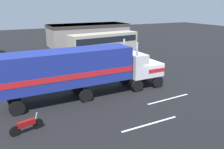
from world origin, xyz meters
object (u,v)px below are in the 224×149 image
(parked_bus, at_px, (104,42))
(parked_car, at_px, (37,61))
(motorcycle, at_px, (27,125))
(semi_truck, at_px, (82,68))
(person_bystander, at_px, (95,74))

(parked_bus, height_order, parked_car, parked_bus)
(parked_bus, distance_m, motorcycle, 22.82)
(semi_truck, bearing_deg, parked_bus, 59.67)
(motorcycle, bearing_deg, semi_truck, 38.38)
(parked_bus, relative_size, parked_car, 2.37)
(person_bystander, distance_m, parked_car, 9.41)
(parked_car, relative_size, motorcycle, 2.29)
(semi_truck, bearing_deg, parked_car, 99.43)
(parked_car, bearing_deg, person_bystander, -62.87)
(semi_truck, height_order, motorcycle, semi_truck)
(semi_truck, height_order, person_bystander, semi_truck)
(person_bystander, bearing_deg, parked_bus, 61.99)
(parked_car, bearing_deg, parked_bus, 16.14)
(semi_truck, xyz_separation_m, motorcycle, (-4.99, -3.95, -2.04))
(motorcycle, bearing_deg, parked_bus, 53.84)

